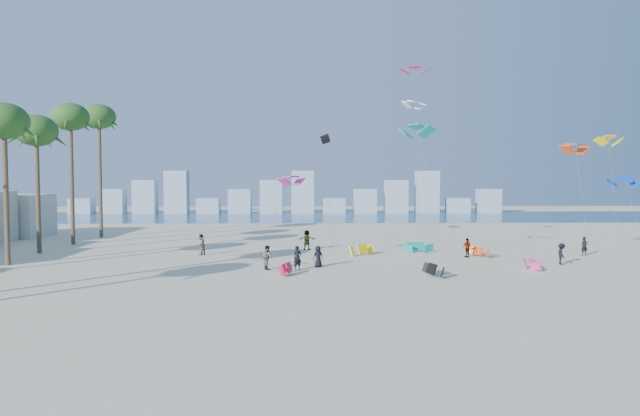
{
  "coord_description": "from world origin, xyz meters",
  "views": [
    {
      "loc": [
        1.76,
        -28.66,
        6.84
      ],
      "look_at": [
        3.0,
        16.0,
        4.5
      ],
      "focal_mm": 31.38,
      "sensor_mm": 36.0,
      "label": 1
    }
  ],
  "objects": [
    {
      "name": "grounded_kites",
      "position": [
        10.69,
        16.95,
        0.42
      ],
      "size": [
        19.57,
        14.88,
        0.92
      ],
      "color": "red",
      "rests_on": "ground"
    },
    {
      "name": "ground",
      "position": [
        0.0,
        0.0,
        0.0
      ],
      "size": [
        220.0,
        220.0,
        0.0
      ],
      "primitive_type": "plane",
      "color": "beige",
      "rests_on": "ground"
    },
    {
      "name": "kitesurfer_near",
      "position": [
        1.23,
        12.93,
        0.91
      ],
      "size": [
        0.79,
        0.68,
        1.81
      ],
      "primitive_type": "imported",
      "rotation": [
        0.0,
        0.0,
        0.46
      ],
      "color": "black",
      "rests_on": "ground"
    },
    {
      "name": "distant_skyline",
      "position": [
        -1.19,
        82.0,
        3.09
      ],
      "size": [
        85.0,
        3.0,
        8.4
      ],
      "color": "#9EADBF",
      "rests_on": "ground"
    },
    {
      "name": "ocean",
      "position": [
        0.0,
        72.0,
        0.01
      ],
      "size": [
        220.0,
        220.0,
        0.0
      ],
      "primitive_type": "plane",
      "color": "navy",
      "rests_on": "ground"
    },
    {
      "name": "flying_kites",
      "position": [
        15.13,
        20.64,
        10.97
      ],
      "size": [
        32.8,
        20.94,
        18.49
      ],
      "color": "#F0359A",
      "rests_on": "ground"
    },
    {
      "name": "kitesurfers_far",
      "position": [
        7.29,
        20.15,
        0.9
      ],
      "size": [
        35.14,
        11.59,
        1.92
      ],
      "color": "black",
      "rests_on": "ground"
    },
    {
      "name": "kitesurfer_mid",
      "position": [
        -1.04,
        13.32,
        0.91
      ],
      "size": [
        1.01,
        1.1,
        1.82
      ],
      "primitive_type": "imported",
      "rotation": [
        0.0,
        0.0,
        2.04
      ],
      "color": "gray",
      "rests_on": "ground"
    }
  ]
}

